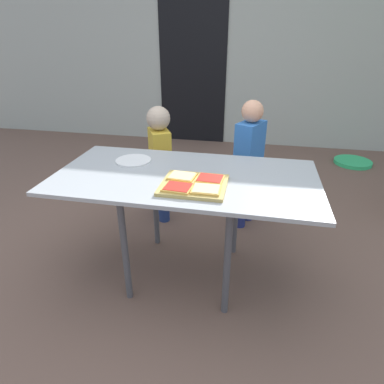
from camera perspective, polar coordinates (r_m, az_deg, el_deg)
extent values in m
plane|color=brown|center=(2.23, -1.01, -13.80)|extent=(16.00, 16.00, 0.00)
cube|color=#ADB2A8|center=(4.65, 7.61, 26.23)|extent=(8.00, 0.20, 2.88)
cube|color=black|center=(4.64, 0.14, 21.01)|extent=(0.90, 0.02, 2.00)
cube|color=#A1A5A9|center=(1.86, -1.18, 2.71)|extent=(1.49, 0.76, 0.02)
cylinder|color=#4C4C51|center=(1.88, -11.70, -10.02)|extent=(0.04, 0.04, 0.68)
cylinder|color=#4C4C51|center=(1.76, 6.19, -12.38)|extent=(0.04, 0.04, 0.68)
cylinder|color=#4C4C51|center=(2.33, -6.45, -1.89)|extent=(0.04, 0.04, 0.68)
cylinder|color=#4C4C51|center=(2.24, 7.70, -3.26)|extent=(0.04, 0.04, 0.68)
cube|color=tan|center=(1.71, 0.33, 1.25)|extent=(0.34, 0.31, 0.02)
cube|color=gold|center=(1.77, -1.71, 2.74)|extent=(0.16, 0.14, 0.01)
cube|color=#F7D48C|center=(1.77, -1.71, 2.94)|extent=(0.14, 0.12, 0.00)
cube|color=gold|center=(1.75, 3.17, 2.30)|extent=(0.15, 0.13, 0.01)
cube|color=red|center=(1.74, 3.17, 2.51)|extent=(0.14, 0.12, 0.00)
cube|color=gold|center=(1.65, -2.50, 0.77)|extent=(0.15, 0.13, 0.01)
cube|color=red|center=(1.65, -2.51, 0.99)|extent=(0.14, 0.12, 0.00)
cube|color=gold|center=(1.63, 2.50, 0.44)|extent=(0.14, 0.12, 0.01)
cube|color=#F7D48C|center=(1.63, 2.50, 0.66)|extent=(0.13, 0.11, 0.00)
cylinder|color=white|center=(2.09, -10.26, 5.47)|extent=(0.22, 0.22, 0.01)
cylinder|color=navy|center=(2.80, -5.61, 0.25)|extent=(0.09, 0.09, 0.43)
cylinder|color=navy|center=(2.68, -5.01, -1.02)|extent=(0.09, 0.09, 0.43)
cube|color=gold|center=(2.59, -5.67, 7.19)|extent=(0.24, 0.28, 0.34)
sphere|color=#C0A78F|center=(2.51, -5.94, 12.76)|extent=(0.18, 0.18, 0.18)
cylinder|color=navy|center=(2.73, 10.04, -0.61)|extent=(0.09, 0.09, 0.44)
cylinder|color=navy|center=(2.62, 8.61, -1.73)|extent=(0.09, 0.09, 0.44)
cube|color=blue|center=(2.50, 10.05, 7.46)|extent=(0.23, 0.28, 0.41)
sphere|color=#E4A07B|center=(2.43, 10.59, 13.78)|extent=(0.16, 0.16, 0.16)
cylinder|color=#31C16E|center=(4.38, 26.39, 4.73)|extent=(0.43, 0.43, 0.04)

